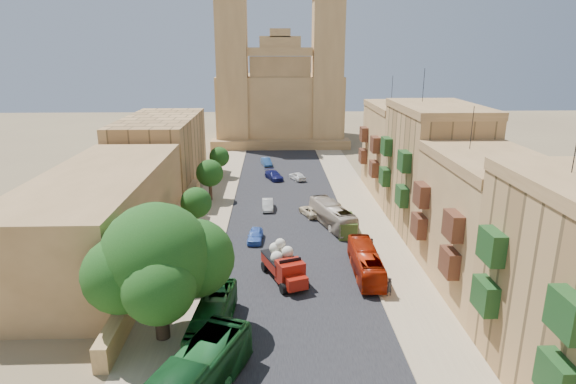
{
  "coord_description": "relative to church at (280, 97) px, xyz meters",
  "views": [
    {
      "loc": [
        -1.73,
        -25.7,
        19.43
      ],
      "look_at": [
        0.0,
        26.0,
        4.0
      ],
      "focal_mm": 30.0,
      "sensor_mm": 36.0,
      "label": 1
    }
  ],
  "objects": [
    {
      "name": "car_cream",
      "position": [
        2.9,
        -49.23,
        -8.93
      ],
      "size": [
        3.22,
        4.59,
        1.16
      ],
      "primitive_type": "imported",
      "rotation": [
        0.0,
        0.0,
        3.48
      ],
      "color": "beige",
      "rests_on": "ground"
    },
    {
      "name": "street_tree_b",
      "position": [
        -10.0,
        -54.61,
        -6.05
      ],
      "size": [
        3.37,
        3.37,
        5.18
      ],
      "color": "#3A291D",
      "rests_on": "ground"
    },
    {
      "name": "pedestrian_a",
      "position": [
        7.71,
        -69.27,
        -8.7
      ],
      "size": [
        0.7,
        0.59,
        1.62
      ],
      "primitive_type": "imported",
      "rotation": [
        0.0,
        0.0,
        3.56
      ],
      "color": "#2E2C2F",
      "rests_on": "ground"
    },
    {
      "name": "west_building_low",
      "position": [
        -18.0,
        -60.61,
        -5.32
      ],
      "size": [
        10.0,
        28.0,
        8.4
      ],
      "primitive_type": "cube",
      "color": "#9F7645",
      "rests_on": "ground"
    },
    {
      "name": "kerb_east",
      "position": [
        7.0,
        -48.61,
        -9.46
      ],
      "size": [
        0.25,
        140.0,
        0.12
      ],
      "primitive_type": "cube",
      "color": "tan",
      "rests_on": "ground"
    },
    {
      "name": "bus_red_east",
      "position": [
        6.5,
        -65.34,
        -8.29
      ],
      "size": [
        2.2,
        8.8,
        2.44
      ],
      "primitive_type": "imported",
      "rotation": [
        0.0,
        0.0,
        3.12
      ],
      "color": "#A62007",
      "rests_on": "ground"
    },
    {
      "name": "car_white_b",
      "position": [
        2.08,
        -32.77,
        -8.89
      ],
      "size": [
        2.81,
        3.95,
        1.25
      ],
      "primitive_type": "imported",
      "rotation": [
        0.0,
        0.0,
        3.55
      ],
      "color": "white",
      "rests_on": "ground"
    },
    {
      "name": "ficus_tree",
      "position": [
        -9.41,
        -74.61,
        -3.72
      ],
      "size": [
        9.81,
        9.03,
        9.81
      ],
      "color": "#3A291D",
      "rests_on": "ground"
    },
    {
      "name": "bus_cream_east",
      "position": [
        5.03,
        -52.91,
        -8.21
      ],
      "size": [
        4.72,
        9.58,
        2.6
      ],
      "primitive_type": "imported",
      "rotation": [
        0.0,
        0.0,
        3.43
      ],
      "color": "#BCA993",
      "rests_on": "ground"
    },
    {
      "name": "townhouse_b",
      "position": [
        15.95,
        -67.61,
        -3.86
      ],
      "size": [
        9.0,
        14.0,
        14.9
      ],
      "color": "tan",
      "rests_on": "ground"
    },
    {
      "name": "car_blue_b",
      "position": [
        -2.78,
        -22.77,
        -8.87
      ],
      "size": [
        2.13,
        4.09,
        1.28
      ],
      "primitive_type": "imported",
      "rotation": [
        0.0,
        0.0,
        0.21
      ],
      "color": "#2B5695",
      "rests_on": "ground"
    },
    {
      "name": "townhouse_d",
      "position": [
        15.95,
        -39.61,
        -3.36
      ],
      "size": [
        9.0,
        14.0,
        15.9
      ],
      "color": "tan",
      "rests_on": "ground"
    },
    {
      "name": "kerb_west",
      "position": [
        -7.0,
        -48.61,
        -9.46
      ],
      "size": [
        0.25,
        140.0,
        0.12
      ],
      "primitive_type": "cube",
      "color": "tan",
      "rests_on": "ground"
    },
    {
      "name": "car_blue_a",
      "position": [
        -3.6,
        -57.19,
        -8.88
      ],
      "size": [
        1.75,
        3.84,
        1.28
      ],
      "primitive_type": "imported",
      "rotation": [
        0.0,
        0.0,
        -0.07
      ],
      "color": "#4372D1",
      "rests_on": "ground"
    },
    {
      "name": "street_tree_d",
      "position": [
        -10.0,
        -30.61,
        -6.29
      ],
      "size": [
        3.14,
        3.14,
        4.83
      ],
      "color": "#3A291D",
      "rests_on": "ground"
    },
    {
      "name": "west_wall",
      "position": [
        -12.5,
        -58.61,
        -8.62
      ],
      "size": [
        1.0,
        40.0,
        1.8
      ],
      "primitive_type": "cube",
      "color": "tan",
      "rests_on": "ground"
    },
    {
      "name": "car_dkblue",
      "position": [
        -1.51,
        -32.25,
        -8.86
      ],
      "size": [
        3.32,
        4.86,
        1.31
      ],
      "primitive_type": "imported",
      "rotation": [
        0.0,
        0.0,
        0.36
      ],
      "color": "navy",
      "rests_on": "ground"
    },
    {
      "name": "car_white_a",
      "position": [
        -2.37,
        -46.78,
        -8.88
      ],
      "size": [
        1.44,
        3.88,
        1.27
      ],
      "primitive_type": "imported",
      "rotation": [
        0.0,
        0.0,
        0.03
      ],
      "color": "silver",
      "rests_on": "ground"
    },
    {
      "name": "bus_green_north",
      "position": [
        -6.04,
        -74.47,
        -8.25
      ],
      "size": [
        2.91,
        9.2,
        2.52
      ],
      "primitive_type": "imported",
      "rotation": [
        0.0,
        0.0,
        -0.09
      ],
      "color": "#104A18",
      "rests_on": "ground"
    },
    {
      "name": "townhouse_c",
      "position": [
        15.95,
        -53.61,
        -2.61
      ],
      "size": [
        9.0,
        14.0,
        17.4
      ],
      "color": "tan",
      "rests_on": "ground"
    },
    {
      "name": "sidewalk_west",
      "position": [
        -9.5,
        -48.61,
        -9.51
      ],
      "size": [
        5.0,
        140.0,
        0.01
      ],
      "primitive_type": "cube",
      "color": "tan",
      "rests_on": "ground"
    },
    {
      "name": "street_tree_c",
      "position": [
        -10.0,
        -42.61,
        -5.82
      ],
      "size": [
        3.59,
        3.59,
        5.52
      ],
      "color": "#3A291D",
      "rests_on": "ground"
    },
    {
      "name": "road_surface",
      "position": [
        0.0,
        -48.61,
        -9.51
      ],
      "size": [
        14.0,
        140.0,
        0.01
      ],
      "primitive_type": "cube",
      "color": "black",
      "rests_on": "ground"
    },
    {
      "name": "olive_pickup",
      "position": [
        6.2,
        -55.36,
        -8.61
      ],
      "size": [
        2.08,
        4.48,
        1.84
      ],
      "color": "#384C1C",
      "rests_on": "ground"
    },
    {
      "name": "red_truck",
      "position": [
        -0.78,
        -66.17,
        -7.96
      ],
      "size": [
        4.18,
        6.4,
        3.54
      ],
      "color": "maroon",
      "rests_on": "ground"
    },
    {
      "name": "church",
      "position": [
        0.0,
        0.0,
        0.0
      ],
      "size": [
        28.0,
        22.5,
        36.3
      ],
      "color": "tan",
      "rests_on": "ground"
    },
    {
      "name": "ground",
      "position": [
        0.0,
        -78.61,
        -9.52
      ],
      "size": [
        260.0,
        260.0,
        0.0
      ],
      "primitive_type": "plane",
      "color": "olive"
    },
    {
      "name": "sidewalk_east",
      "position": [
        9.5,
        -48.61,
        -9.51
      ],
      "size": [
        5.0,
        140.0,
        0.01
      ],
      "primitive_type": "cube",
      "color": "tan",
      "rests_on": "ground"
    },
    {
      "name": "pedestrian_c",
      "position": [
        8.0,
        -60.66,
        -8.73
      ],
      "size": [
        0.59,
        0.99,
        1.57
      ],
      "primitive_type": "imported",
      "rotation": [
        0.0,
        0.0,
        4.48
      ],
      "color": "#28262E",
      "rests_on": "ground"
    },
    {
      "name": "street_tree_a",
      "position": [
        -10.0,
        -66.61,
        -6.11
      ],
      "size": [
        3.31,
        3.31,
        5.09
      ],
      "color": "#3A291D",
      "rests_on": "ground"
    },
    {
      "name": "west_building_mid",
      "position": [
        -18.0,
        -34.61,
        -4.52
      ],
      "size": [
        10.0,
        22.0,
        10.0
      ],
      "primitive_type": "cube",
      "color": "tan",
      "rests_on": "ground"
    }
  ]
}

